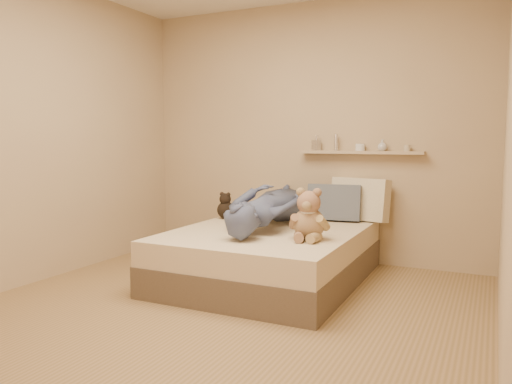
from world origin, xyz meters
The scene contains 10 objects.
room centered at (0.00, 0.00, 1.30)m, with size 3.80×3.80×3.80m.
bed centered at (0.00, 0.93, 0.22)m, with size 1.50×1.90×0.45m.
game_console centered at (0.03, 0.34, 0.58)m, with size 0.16×0.09×0.05m.
teddy_bear centered at (0.46, 0.63, 0.62)m, with size 0.33×0.33×0.41m.
dark_plush centered at (-0.63, 1.27, 0.56)m, with size 0.17×0.17×0.26m.
pillow_cream centered at (0.58, 1.76, 0.65)m, with size 0.55×0.16×0.40m, color beige.
pillow_grey centered at (0.36, 1.62, 0.62)m, with size 0.50×0.14×0.34m, color slate.
person centered at (-0.05, 1.06, 0.64)m, with size 0.58×1.60×0.38m, color #44506C.
wall_shelf centered at (0.55, 1.84, 1.10)m, with size 1.20×0.12×0.03m, color tan.
shelf_bottles centered at (0.51, 1.84, 1.17)m, with size 0.96×0.12×0.16m.
Camera 1 is at (1.73, -2.96, 1.22)m, focal length 35.00 mm.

